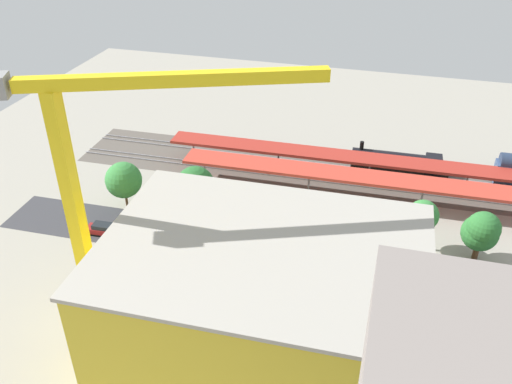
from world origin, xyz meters
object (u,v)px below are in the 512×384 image
parked_car_0 (461,293)px  parked_car_5 (157,239)px  platform_canopy_near (366,177)px  box_truck_1 (386,275)px  parked_car_3 (271,260)px  traffic_light (245,242)px  parked_car_1 (387,280)px  parked_car_6 (103,230)px  street_tree_4 (480,233)px  street_tree_0 (423,215)px  street_tree_3 (195,186)px  box_truck_0 (214,247)px  street_tree_1 (124,180)px  parked_car_2 (327,269)px  locomotive (400,163)px  platform_canopy_far (371,159)px  parked_car_4 (212,251)px  construction_building (263,315)px  street_tree_2 (483,228)px  tower_crane (104,189)px

parked_car_0 → parked_car_5: 40.92m
platform_canopy_near → box_truck_1: (-4.79, 19.75, -2.52)m
parked_car_3 → traffic_light: size_ratio=0.72×
parked_car_1 → parked_car_6: 40.53m
parked_car_1 → street_tree_4: street_tree_4 is taller
parked_car_1 → street_tree_0: bearing=-111.4°
parked_car_1 → street_tree_3: (29.10, -8.46, 4.53)m
street_tree_0 → box_truck_1: bearing=67.5°
box_truck_0 → street_tree_1: 19.18m
box_truck_0 → parked_car_2: bearing=-179.0°
locomotive → parked_car_6: bearing=36.7°
platform_canopy_far → parked_car_4: 32.70m
parked_car_0 → construction_building: 28.15m
parked_car_6 → street_tree_1: size_ratio=0.62×
parked_car_3 → box_truck_1: box_truck_1 is taller
parked_car_0 → traffic_light: 27.71m
parked_car_2 → street_tree_2: bearing=-156.9°
parked_car_1 → locomotive: bearing=-90.1°
parked_car_3 → parked_car_4: parked_car_4 is taller
parked_car_0 → street_tree_1: size_ratio=0.58×
locomotive → parked_car_0: 31.76m
tower_crane → street_tree_4: 48.75m
parked_car_5 → construction_building: bearing=138.4°
platform_canopy_far → parked_car_1: (-4.88, 26.34, -3.16)m
parked_car_5 → street_tree_3: (-2.88, -8.12, 4.53)m
platform_canopy_far → parked_car_1: platform_canopy_far is taller
street_tree_1 → box_truck_1: bearing=169.1°
parked_car_6 → street_tree_4: street_tree_4 is taller
parked_car_6 → street_tree_0: street_tree_0 is taller
platform_canopy_far → traffic_light: bearing=64.0°
parked_car_2 → box_truck_0: size_ratio=0.48×
parked_car_4 → parked_car_3: bearing=-178.9°
platform_canopy_near → construction_building: construction_building is taller
parked_car_1 → tower_crane: bearing=29.5°
parked_car_1 → box_truck_1: box_truck_1 is taller
parked_car_3 → street_tree_2: bearing=-162.8°
street_tree_4 → box_truck_1: bearing=37.7°
parked_car_1 → street_tree_4: size_ratio=0.70×
parked_car_0 → street_tree_2: bearing=-105.7°
street_tree_4 → street_tree_1: bearing=1.2°
parked_car_6 → parked_car_1: bearing=179.7°
parked_car_6 → street_tree_2: size_ratio=0.63×
street_tree_3 → platform_canopy_far: bearing=-143.6°
platform_canopy_far → parked_car_2: 26.69m
parked_car_1 → street_tree_4: 14.43m
box_truck_1 → traffic_light: 18.48m
parked_car_2 → box_truck_0: 15.43m
street_tree_4 → parked_car_6: bearing=9.2°
parked_car_5 → street_tree_4: (-43.03, -8.25, 3.53)m
street_tree_3 → street_tree_4: (-40.15, -0.12, -1.00)m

